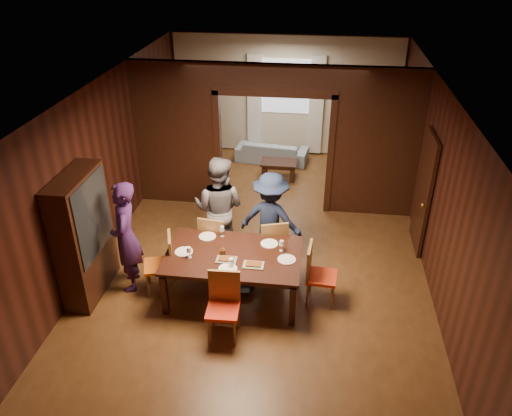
# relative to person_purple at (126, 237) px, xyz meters

# --- Properties ---
(floor) EXTENTS (9.00, 9.00, 0.00)m
(floor) POSITION_rel_person_purple_xyz_m (1.96, 1.30, -0.91)
(floor) COLOR #523217
(floor) RESTS_ON ground
(ceiling) EXTENTS (5.50, 9.00, 0.02)m
(ceiling) POSITION_rel_person_purple_xyz_m (1.96, 1.30, 1.99)
(ceiling) COLOR silver
(ceiling) RESTS_ON room_walls
(room_walls) EXTENTS (5.52, 9.01, 2.90)m
(room_walls) POSITION_rel_person_purple_xyz_m (1.96, 3.18, 0.60)
(room_walls) COLOR black
(room_walls) RESTS_ON floor
(person_purple) EXTENTS (0.59, 0.75, 1.81)m
(person_purple) POSITION_rel_person_purple_xyz_m (0.00, 0.00, 0.00)
(person_purple) COLOR #381A4D
(person_purple) RESTS_ON floor
(person_grey) EXTENTS (1.00, 0.84, 1.84)m
(person_grey) POSITION_rel_person_purple_xyz_m (1.24, 1.03, 0.02)
(person_grey) COLOR #57555D
(person_grey) RESTS_ON floor
(person_navy) EXTENTS (1.17, 0.82, 1.65)m
(person_navy) POSITION_rel_person_purple_xyz_m (2.12, 0.96, -0.08)
(person_navy) COLOR #18223E
(person_navy) RESTS_ON floor
(sofa) EXTENTS (1.79, 0.87, 0.50)m
(sofa) POSITION_rel_person_purple_xyz_m (1.71, 5.15, -0.65)
(sofa) COLOR #8DA6B9
(sofa) RESTS_ON floor
(serving_bowl) EXTENTS (0.36, 0.36, 0.09)m
(serving_bowl) POSITION_rel_person_purple_xyz_m (1.79, 0.09, -0.10)
(serving_bowl) COLOR black
(serving_bowl) RESTS_ON dining_table
(dining_table) EXTENTS (2.03, 1.26, 0.76)m
(dining_table) POSITION_rel_person_purple_xyz_m (1.66, -0.03, -0.53)
(dining_table) COLOR black
(dining_table) RESTS_ON floor
(coffee_table) EXTENTS (0.80, 0.50, 0.40)m
(coffee_table) POSITION_rel_person_purple_xyz_m (1.96, 4.23, -0.71)
(coffee_table) COLOR black
(coffee_table) RESTS_ON floor
(chair_left) EXTENTS (0.55, 0.55, 0.97)m
(chair_left) POSITION_rel_person_purple_xyz_m (0.49, -0.04, -0.42)
(chair_left) COLOR #CC5C13
(chair_left) RESTS_ON floor
(chair_right) EXTENTS (0.47, 0.47, 0.97)m
(chair_right) POSITION_rel_person_purple_xyz_m (2.99, 0.00, -0.42)
(chair_right) COLOR red
(chair_right) RESTS_ON floor
(chair_far_l) EXTENTS (0.49, 0.49, 0.97)m
(chair_far_l) POSITION_rel_person_purple_xyz_m (1.22, 0.76, -0.42)
(chair_far_l) COLOR orange
(chair_far_l) RESTS_ON floor
(chair_far_r) EXTENTS (0.55, 0.55, 0.97)m
(chair_far_r) POSITION_rel_person_purple_xyz_m (2.16, 0.76, -0.42)
(chair_far_r) COLOR orange
(chair_far_r) RESTS_ON floor
(chair_near) EXTENTS (0.46, 0.46, 0.97)m
(chair_near) POSITION_rel_person_purple_xyz_m (1.66, -0.93, -0.42)
(chair_near) COLOR red
(chair_near) RESTS_ON floor
(hutch) EXTENTS (0.40, 1.20, 2.00)m
(hutch) POSITION_rel_person_purple_xyz_m (-0.57, -0.20, 0.09)
(hutch) COLOR black
(hutch) RESTS_ON floor
(door_right) EXTENTS (0.06, 0.90, 2.10)m
(door_right) POSITION_rel_person_purple_xyz_m (4.66, 1.80, 0.14)
(door_right) COLOR black
(door_right) RESTS_ON floor
(window_far) EXTENTS (1.20, 0.03, 1.30)m
(window_far) POSITION_rel_person_purple_xyz_m (1.96, 5.74, 0.79)
(window_far) COLOR silver
(window_far) RESTS_ON back_wall
(curtain_left) EXTENTS (0.35, 0.06, 2.40)m
(curtain_left) POSITION_rel_person_purple_xyz_m (1.21, 5.70, 0.34)
(curtain_left) COLOR white
(curtain_left) RESTS_ON back_wall
(curtain_right) EXTENTS (0.35, 0.06, 2.40)m
(curtain_right) POSITION_rel_person_purple_xyz_m (2.71, 5.70, 0.34)
(curtain_right) COLOR white
(curtain_right) RESTS_ON back_wall
(plate_left) EXTENTS (0.27, 0.27, 0.01)m
(plate_left) POSITION_rel_person_purple_xyz_m (0.91, -0.07, -0.14)
(plate_left) COLOR white
(plate_left) RESTS_ON dining_table
(plate_far_l) EXTENTS (0.27, 0.27, 0.01)m
(plate_far_l) POSITION_rel_person_purple_xyz_m (1.17, 0.39, -0.14)
(plate_far_l) COLOR white
(plate_far_l) RESTS_ON dining_table
(plate_far_r) EXTENTS (0.27, 0.27, 0.01)m
(plate_far_r) POSITION_rel_person_purple_xyz_m (2.16, 0.31, -0.14)
(plate_far_r) COLOR white
(plate_far_r) RESTS_ON dining_table
(plate_right) EXTENTS (0.27, 0.27, 0.01)m
(plate_right) POSITION_rel_person_purple_xyz_m (2.46, -0.07, -0.14)
(plate_right) COLOR silver
(plate_right) RESTS_ON dining_table
(plate_near) EXTENTS (0.27, 0.27, 0.01)m
(plate_near) POSITION_rel_person_purple_xyz_m (1.64, -0.41, -0.14)
(plate_near) COLOR white
(plate_near) RESTS_ON dining_table
(platter_a) EXTENTS (0.30, 0.20, 0.04)m
(platter_a) POSITION_rel_person_purple_xyz_m (1.58, -0.20, -0.13)
(platter_a) COLOR gray
(platter_a) RESTS_ON dining_table
(platter_b) EXTENTS (0.30, 0.20, 0.04)m
(platter_b) POSITION_rel_person_purple_xyz_m (2.00, -0.27, -0.13)
(platter_b) COLOR gray
(platter_b) RESTS_ON dining_table
(wineglass_left) EXTENTS (0.08, 0.08, 0.18)m
(wineglass_left) POSITION_rel_person_purple_xyz_m (1.03, -0.20, -0.06)
(wineglass_left) COLOR silver
(wineglass_left) RESTS_ON dining_table
(wineglass_far) EXTENTS (0.08, 0.08, 0.18)m
(wineglass_far) POSITION_rel_person_purple_xyz_m (1.40, 0.44, -0.06)
(wineglass_far) COLOR silver
(wineglass_far) RESTS_ON dining_table
(wineglass_right) EXTENTS (0.08, 0.08, 0.18)m
(wineglass_right) POSITION_rel_person_purple_xyz_m (2.36, 0.16, -0.06)
(wineglass_right) COLOR silver
(wineglass_right) RESTS_ON dining_table
(tumbler) EXTENTS (0.07, 0.07, 0.14)m
(tumbler) POSITION_rel_person_purple_xyz_m (1.68, -0.34, -0.08)
(tumbler) COLOR silver
(tumbler) RESTS_ON dining_table
(condiment_jar) EXTENTS (0.08, 0.08, 0.11)m
(condiment_jar) POSITION_rel_person_purple_xyz_m (1.50, -0.06, -0.09)
(condiment_jar) COLOR #522A13
(condiment_jar) RESTS_ON dining_table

